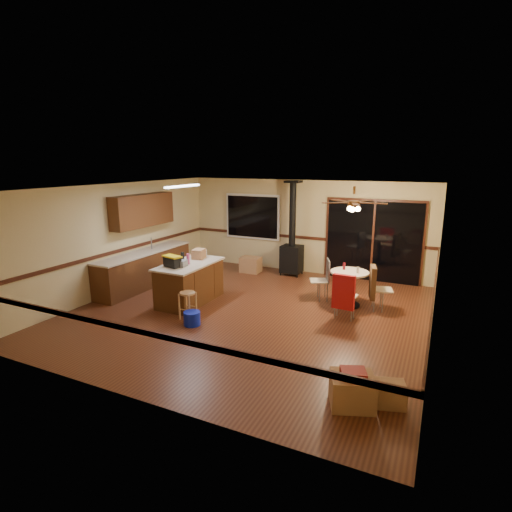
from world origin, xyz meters
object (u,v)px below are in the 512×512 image
Objects in this scene: chair_right at (374,283)px; box_corner_b at (390,394)px; toolbox_black at (172,262)px; dining_table at (349,283)px; blue_bucket at (192,318)px; chair_near at (344,292)px; wood_stove at (292,249)px; bar_stool at (188,305)px; box_under_window at (251,265)px; toolbox_grey at (177,263)px; box_corner_a at (352,391)px; chair_left at (324,275)px; kitchen_island at (190,282)px.

box_corner_b is at bearing -77.07° from chair_right.
toolbox_black is 0.46× the size of dining_table.
blue_bucket is 3.46m from dining_table.
toolbox_black reaches higher than chair_near.
dining_table is (1.99, -1.78, -0.20)m from wood_stove.
wood_stove is at bearing 78.66° from bar_stool.
box_under_window is 1.46× the size of box_corner_b.
toolbox_grey reaches higher than dining_table.
wood_stove is at bearing 144.68° from chair_right.
chair_near is at bearing 105.58° from box_corner_a.
toolbox_black is (-1.44, -3.46, 0.28)m from wood_stove.
chair_right is 1.28× the size of box_under_window.
toolbox_black is at bearing -147.23° from chair_left.
toolbox_grey is at bearing -94.67° from box_under_window.
chair_left is at bearing 27.69° from kitchen_island.
wood_stove is 4.75× the size of chair_left.
kitchen_island is 3.33m from wood_stove.
wood_stove is 4.54× the size of box_corner_a.
toolbox_grey is 3.57m from chair_near.
chair_near reaches higher than kitchen_island.
toolbox_black is at bearing 143.59° from blue_bucket.
box_under_window is at bearing 95.75° from bar_stool.
toolbox_black is 0.68× the size of bar_stool.
toolbox_grey reaches higher than chair_right.
bar_stool is 0.79× the size of chair_near.
kitchen_island is at bearing 121.55° from bar_stool.
kitchen_island is 4.44× the size of toolbox_black.
box_under_window is (-2.53, 1.39, -0.37)m from chair_left.
toolbox_grey is at bearing 67.82° from toolbox_black.
blue_bucket is at bearing -80.78° from box_under_window.
box_under_window is (-0.37, 3.65, -0.06)m from bar_stool.
chair_right is at bearing 64.00° from chair_near.
box_under_window is (-3.13, 1.53, -0.31)m from dining_table.
chair_right is at bearing 23.06° from toolbox_black.
chair_left is 0.97× the size of box_under_window.
bar_stool is at bearing -147.24° from chair_right.
blue_bucket is 3.87m from chair_right.
wood_stove is 6.66× the size of toolbox_black.
box_under_window is (-3.66, 1.53, -0.38)m from chair_right.
chair_right reaches higher than bar_stool.
dining_table is at bearing 26.06° from toolbox_black.
box_corner_a is at bearing -24.89° from toolbox_black.
blue_bucket is (-0.52, -4.14, -0.59)m from wood_stove.
box_corner_b is (1.31, -3.44, -0.38)m from dining_table.
chair_near is at bearing 11.29° from toolbox_grey.
box_corner_b is at bearing -61.84° from chair_left.
box_corner_b is (4.08, -1.33, -0.13)m from bar_stool.
wood_stove is at bearing 117.62° from box_corner_a.
toolbox_black is 3.32m from box_under_window.
chair_right is at bearing 102.93° from box_corner_b.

